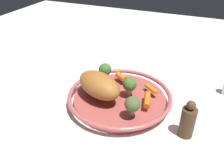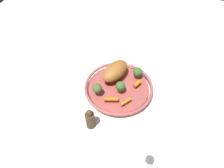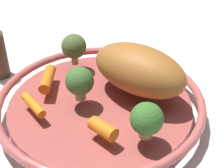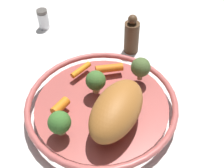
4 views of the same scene
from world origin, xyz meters
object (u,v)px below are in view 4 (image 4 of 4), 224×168
(broccoli_floret_large, at_px, (96,81))
(baby_carrot_left, at_px, (109,68))
(baby_carrot_right, at_px, (60,106))
(roast_chicken_piece, at_px, (117,110))
(pepper_mill, at_px, (132,36))
(salt_shaker, at_px, (43,19))
(broccoli_floret_edge, at_px, (60,123))
(serving_bowl, at_px, (102,106))
(baby_carrot_center, at_px, (81,70))
(broccoli_floret_small, at_px, (141,68))

(broccoli_floret_large, bearing_deg, baby_carrot_left, -21.99)
(baby_carrot_right, distance_m, baby_carrot_left, 0.16)
(baby_carrot_right, relative_size, baby_carrot_left, 0.64)
(roast_chicken_piece, xyz_separation_m, pepper_mill, (0.29, -0.04, -0.03))
(salt_shaker, bearing_deg, broccoli_floret_edge, -163.71)
(pepper_mill, bearing_deg, broccoli_floret_large, 157.03)
(baby_carrot_left, distance_m, pepper_mill, 0.14)
(serving_bowl, height_order, baby_carrot_center, baby_carrot_center)
(broccoli_floret_edge, relative_size, salt_shaker, 0.89)
(roast_chicken_piece, relative_size, baby_carrot_right, 3.88)
(baby_carrot_center, bearing_deg, pepper_mill, -42.99)
(salt_shaker, bearing_deg, serving_bowl, -149.00)
(serving_bowl, bearing_deg, broccoli_floret_small, -50.27)
(broccoli_floret_small, bearing_deg, baby_carrot_right, 120.05)
(pepper_mill, bearing_deg, broccoli_floret_edge, 154.95)
(broccoli_floret_large, bearing_deg, pepper_mill, -22.97)
(serving_bowl, relative_size, baby_carrot_right, 8.03)
(broccoli_floret_large, bearing_deg, broccoli_floret_small, -66.59)
(baby_carrot_left, height_order, broccoli_floret_edge, broccoli_floret_edge)
(baby_carrot_center, relative_size, broccoli_floret_edge, 1.05)
(baby_carrot_center, distance_m, broccoli_floret_edge, 0.18)
(serving_bowl, distance_m, baby_carrot_right, 0.10)
(roast_chicken_piece, relative_size, broccoli_floret_small, 2.78)
(broccoli_floret_large, relative_size, broccoli_floret_edge, 1.03)
(serving_bowl, relative_size, pepper_mill, 2.97)
(broccoli_floret_edge, relative_size, broccoli_floret_small, 0.92)
(baby_carrot_center, distance_m, pepper_mill, 0.19)
(serving_bowl, relative_size, roast_chicken_piece, 2.07)
(baby_carrot_center, xyz_separation_m, salt_shaker, (0.24, 0.15, -0.01))
(baby_carrot_right, relative_size, salt_shaker, 0.69)
(serving_bowl, xyz_separation_m, broccoli_floret_large, (0.03, 0.01, 0.05))
(baby_carrot_center, relative_size, pepper_mill, 0.50)
(broccoli_floret_small, height_order, pepper_mill, pepper_mill)
(serving_bowl, distance_m, salt_shaker, 0.39)
(roast_chicken_piece, relative_size, baby_carrot_left, 2.48)
(baby_carrot_center, distance_m, broccoli_floret_small, 0.15)
(baby_carrot_left, height_order, salt_shaker, salt_shaker)
(serving_bowl, distance_m, baby_carrot_center, 0.11)
(broccoli_floret_edge, height_order, salt_shaker, broccoli_floret_edge)
(baby_carrot_right, xyz_separation_m, baby_carrot_center, (0.12, -0.03, -0.00))
(broccoli_floret_edge, bearing_deg, broccoli_floret_small, -45.77)
(roast_chicken_piece, xyz_separation_m, salt_shaker, (0.40, 0.24, -0.05))
(baby_carrot_right, bearing_deg, broccoli_floret_edge, -170.05)
(baby_carrot_center, xyz_separation_m, broccoli_floret_large, (-0.06, -0.04, 0.03))
(baby_carrot_center, relative_size, broccoli_floret_small, 0.97)
(salt_shaker, relative_size, pepper_mill, 0.53)
(serving_bowl, relative_size, salt_shaker, 5.56)
(baby_carrot_center, relative_size, broccoli_floret_large, 1.02)
(serving_bowl, distance_m, broccoli_floret_small, 0.13)
(pepper_mill, bearing_deg, baby_carrot_right, 148.37)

